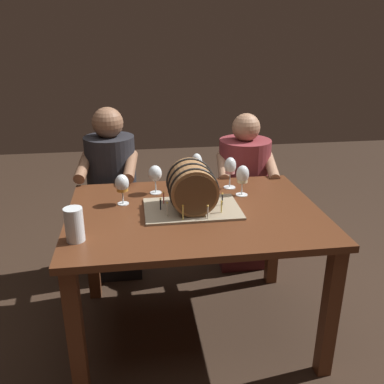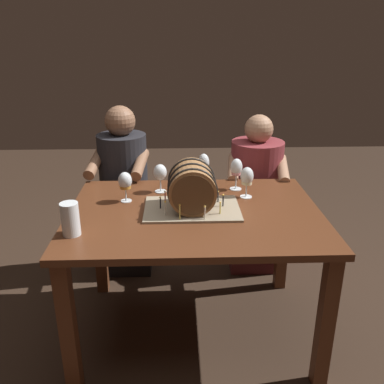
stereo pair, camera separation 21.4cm
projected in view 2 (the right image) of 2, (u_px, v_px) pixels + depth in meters
The scene contains 11 objects.
ground_plane at pixel (194, 328), 2.44m from camera, with size 8.00×8.00×0.00m, color #332319.
dining_table at pixel (195, 230), 2.21m from camera, with size 1.32×0.96×0.76m.
barrel_cake at pixel (192, 189), 2.14m from camera, with size 0.50×0.34×0.26m.
wine_glass_red at pixel (204, 164), 2.50m from camera, with size 0.07×0.07×0.19m.
wine_glass_empty at pixel (160, 173), 2.38m from camera, with size 0.08×0.08×0.17m.
wine_glass_amber at pixel (125, 182), 2.25m from camera, with size 0.07×0.07×0.17m.
wine_glass_rose at pixel (236, 169), 2.42m from camera, with size 0.07×0.07×0.19m.
wine_glass_white at pixel (247, 178), 2.30m from camera, with size 0.07×0.07×0.18m.
beer_pint at pixel (70, 220), 1.89m from camera, with size 0.08×0.08×0.16m.
person_seated_left at pixel (125, 198), 2.90m from camera, with size 0.40×0.49×1.19m.
person_seated_right at pixel (255, 199), 2.93m from camera, with size 0.43×0.51×1.12m.
Camera 2 is at (-0.09, -1.98, 1.64)m, focal length 38.84 mm.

